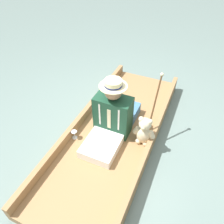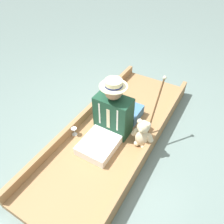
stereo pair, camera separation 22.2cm
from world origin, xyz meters
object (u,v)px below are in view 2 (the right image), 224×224
wine_glass (74,130)px  walking_cane (156,106)px  seated_person (110,118)px  teddy_bear (142,134)px

wine_glass → walking_cane: bearing=-147.5°
walking_cane → seated_person: bearing=33.0°
seated_person → teddy_bear: seated_person is taller
teddy_bear → seated_person: bearing=4.8°
teddy_bear → wine_glass: 0.85m
seated_person → teddy_bear: size_ratio=1.92×
seated_person → walking_cane: (-0.44, -0.29, 0.17)m
teddy_bear → wine_glass: bearing=19.0°
teddy_bear → wine_glass: teddy_bear is taller
teddy_bear → walking_cane: (-0.03, -0.25, 0.26)m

